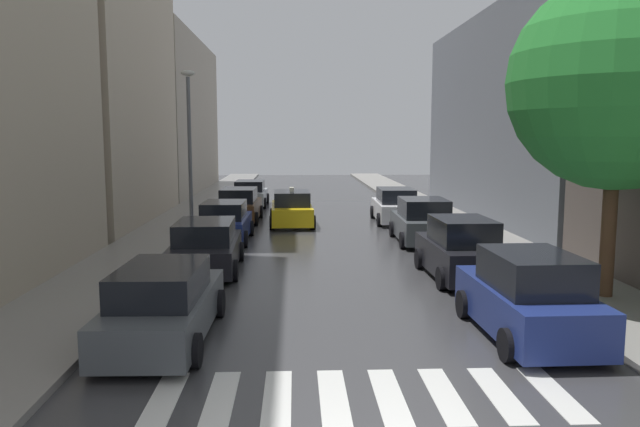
% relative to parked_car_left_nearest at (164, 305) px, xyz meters
% --- Properties ---
extents(ground_plane, '(28.00, 72.00, 0.04)m').
position_rel_parked_car_left_nearest_xyz_m(ground_plane, '(3.74, 18.16, -0.77)').
color(ground_plane, '#3A3A3D').
extents(sidewalk_left, '(3.00, 72.00, 0.15)m').
position_rel_parked_car_left_nearest_xyz_m(sidewalk_left, '(-2.76, 18.16, -0.67)').
color(sidewalk_left, gray).
rests_on(sidewalk_left, ground).
extents(sidewalk_right, '(3.00, 72.00, 0.15)m').
position_rel_parked_car_left_nearest_xyz_m(sidewalk_right, '(10.24, 18.16, -0.67)').
color(sidewalk_right, gray).
rests_on(sidewalk_right, ground).
extents(crosswalk_stripes, '(6.75, 2.20, 0.01)m').
position_rel_parked_car_left_nearest_xyz_m(crosswalk_stripes, '(3.74, -2.87, -0.74)').
color(crosswalk_stripes, silver).
rests_on(crosswalk_stripes, ground).
extents(building_left_far, '(6.00, 18.86, 11.25)m').
position_rel_parked_car_left_nearest_xyz_m(building_left_far, '(-7.26, 33.90, 4.88)').
color(building_left_far, '#9E9384').
rests_on(building_left_far, ground).
extents(building_right_mid, '(6.00, 20.04, 10.18)m').
position_rel_parked_car_left_nearest_xyz_m(building_right_mid, '(14.74, 18.23, 4.34)').
color(building_right_mid, slate).
rests_on(building_right_mid, ground).
extents(parked_car_left_nearest, '(2.06, 4.76, 1.59)m').
position_rel_parked_car_left_nearest_xyz_m(parked_car_left_nearest, '(0.00, 0.00, 0.00)').
color(parked_car_left_nearest, '#474C51').
rests_on(parked_car_left_nearest, ground).
extents(parked_car_left_second, '(2.23, 4.51, 1.60)m').
position_rel_parked_car_left_nearest_xyz_m(parked_car_left_second, '(-0.08, 6.46, 0.00)').
color(parked_car_left_second, black).
rests_on(parked_car_left_second, ground).
extents(parked_car_left_third, '(2.08, 4.19, 1.61)m').
position_rel_parked_car_left_nearest_xyz_m(parked_car_left_third, '(-0.12, 11.89, 0.01)').
color(parked_car_left_third, navy).
rests_on(parked_car_left_third, ground).
extents(parked_car_left_fourth, '(2.15, 4.30, 1.66)m').
position_rel_parked_car_left_nearest_xyz_m(parked_car_left_fourth, '(-0.05, 17.57, 0.03)').
color(parked_car_left_fourth, brown).
rests_on(parked_car_left_fourth, ground).
extents(parked_car_left_fifth, '(2.12, 4.11, 1.55)m').
position_rel_parked_car_left_nearest_xyz_m(parked_car_left_fifth, '(-0.00, 24.31, -0.02)').
color(parked_car_left_fifth, '#B2B7BF').
rests_on(parked_car_left_fifth, ground).
extents(parked_car_right_nearest, '(2.09, 4.25, 1.81)m').
position_rel_parked_car_left_nearest_xyz_m(parked_car_right_nearest, '(7.49, -0.11, 0.09)').
color(parked_car_right_nearest, navy).
rests_on(parked_car_right_nearest, ground).
extents(parked_car_right_second, '(2.06, 4.13, 1.81)m').
position_rel_parked_car_left_nearest_xyz_m(parked_car_right_second, '(7.53, 5.19, 0.09)').
color(parked_car_right_second, black).
rests_on(parked_car_right_second, ground).
extents(parked_car_right_third, '(2.23, 4.24, 1.75)m').
position_rel_parked_car_left_nearest_xyz_m(parked_car_right_third, '(7.70, 11.32, 0.07)').
color(parked_car_right_third, '#474C51').
rests_on(parked_car_right_third, ground).
extents(parked_car_right_fourth, '(2.14, 4.49, 1.67)m').
position_rel_parked_car_left_nearest_xyz_m(parked_car_right_fourth, '(7.56, 17.07, 0.03)').
color(parked_car_right_fourth, silver).
rests_on(parked_car_right_fourth, ground).
extents(taxi_midroad, '(2.17, 4.38, 1.81)m').
position_rel_parked_car_left_nearest_xyz_m(taxi_midroad, '(2.53, 16.26, 0.02)').
color(taxi_midroad, yellow).
rests_on(taxi_midroad, ground).
extents(street_tree_right, '(5.27, 5.27, 7.94)m').
position_rel_parked_car_left_nearest_xyz_m(street_tree_right, '(10.53, 2.56, 4.70)').
color(street_tree_right, '#513823').
rests_on(street_tree_right, sidewalk_right).
extents(lamp_post_left, '(0.60, 0.28, 6.79)m').
position_rel_parked_car_left_nearest_xyz_m(lamp_post_left, '(-1.81, 14.19, 3.32)').
color(lamp_post_left, '#595B60').
rests_on(lamp_post_left, sidewalk_left).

